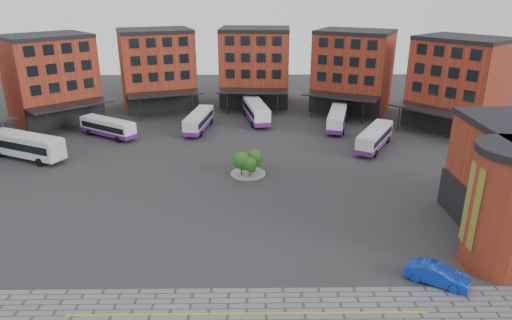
{
  "coord_description": "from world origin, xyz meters",
  "views": [
    {
      "loc": [
        2.32,
        -40.62,
        22.11
      ],
      "look_at": [
        2.92,
        6.48,
        4.0
      ],
      "focal_mm": 32.0,
      "sensor_mm": 36.0,
      "label": 1
    }
  ],
  "objects_px": {
    "bus_d": "(256,111)",
    "bus_e": "(337,118)",
    "tree_island": "(248,162)",
    "bus_f": "(375,137)",
    "blue_car": "(437,274)",
    "bus_b": "(108,127)",
    "bus_c": "(199,120)",
    "bus_a": "(25,144)"
  },
  "relations": [
    {
      "from": "bus_c",
      "to": "blue_car",
      "type": "distance_m",
      "value": 47.18
    },
    {
      "from": "bus_a",
      "to": "blue_car",
      "type": "distance_m",
      "value": 53.34
    },
    {
      "from": "tree_island",
      "to": "bus_b",
      "type": "relative_size",
      "value": 0.45
    },
    {
      "from": "bus_b",
      "to": "bus_c",
      "type": "distance_m",
      "value": 14.12
    },
    {
      "from": "bus_d",
      "to": "bus_b",
      "type": "bearing_deg",
      "value": -169.6
    },
    {
      "from": "bus_e",
      "to": "blue_car",
      "type": "height_order",
      "value": "bus_e"
    },
    {
      "from": "bus_d",
      "to": "bus_e",
      "type": "xyz_separation_m",
      "value": [
        13.29,
        -4.35,
        -0.13
      ]
    },
    {
      "from": "tree_island",
      "to": "bus_f",
      "type": "relative_size",
      "value": 0.42
    },
    {
      "from": "tree_island",
      "to": "bus_d",
      "type": "height_order",
      "value": "bus_d"
    },
    {
      "from": "bus_b",
      "to": "bus_e",
      "type": "relative_size",
      "value": 0.87
    },
    {
      "from": "bus_f",
      "to": "blue_car",
      "type": "distance_m",
      "value": 32.1
    },
    {
      "from": "bus_c",
      "to": "bus_f",
      "type": "bearing_deg",
      "value": -10.47
    },
    {
      "from": "bus_b",
      "to": "tree_island",
      "type": "bearing_deg",
      "value": -92.53
    },
    {
      "from": "bus_f",
      "to": "bus_a",
      "type": "bearing_deg",
      "value": -146.02
    },
    {
      "from": "tree_island",
      "to": "blue_car",
      "type": "xyz_separation_m",
      "value": [
        14.97,
        -22.25,
        -0.94
      ]
    },
    {
      "from": "blue_car",
      "to": "bus_a",
      "type": "bearing_deg",
      "value": 88.94
    },
    {
      "from": "blue_car",
      "to": "bus_b",
      "type": "bearing_deg",
      "value": 75.32
    },
    {
      "from": "bus_f",
      "to": "blue_car",
      "type": "bearing_deg",
      "value": -65.88
    },
    {
      "from": "bus_d",
      "to": "bus_e",
      "type": "distance_m",
      "value": 13.98
    },
    {
      "from": "tree_island",
      "to": "blue_car",
      "type": "height_order",
      "value": "tree_island"
    },
    {
      "from": "bus_c",
      "to": "bus_b",
      "type": "bearing_deg",
      "value": -157.14
    },
    {
      "from": "bus_c",
      "to": "blue_car",
      "type": "xyz_separation_m",
      "value": [
        23.05,
        -41.16,
        -0.83
      ]
    },
    {
      "from": "tree_island",
      "to": "blue_car",
      "type": "relative_size",
      "value": 0.92
    },
    {
      "from": "bus_a",
      "to": "bus_e",
      "type": "distance_m",
      "value": 46.76
    },
    {
      "from": "tree_island",
      "to": "bus_c",
      "type": "bearing_deg",
      "value": 113.13
    },
    {
      "from": "bus_e",
      "to": "bus_f",
      "type": "distance_m",
      "value": 10.7
    },
    {
      "from": "bus_d",
      "to": "bus_a",
      "type": "bearing_deg",
      "value": -160.32
    },
    {
      "from": "tree_island",
      "to": "bus_e",
      "type": "relative_size",
      "value": 0.39
    },
    {
      "from": "bus_c",
      "to": "bus_e",
      "type": "xyz_separation_m",
      "value": [
        22.63,
        0.86,
        0.06
      ]
    },
    {
      "from": "bus_a",
      "to": "bus_d",
      "type": "xyz_separation_m",
      "value": [
        31.44,
        17.98,
        -0.22
      ]
    },
    {
      "from": "bus_c",
      "to": "bus_e",
      "type": "bearing_deg",
      "value": 11.1
    },
    {
      "from": "bus_b",
      "to": "blue_car",
      "type": "xyz_separation_m",
      "value": [
        36.75,
        -37.76,
        -0.76
      ]
    },
    {
      "from": "bus_e",
      "to": "blue_car",
      "type": "distance_m",
      "value": 42.03
    },
    {
      "from": "bus_a",
      "to": "bus_d",
      "type": "bearing_deg",
      "value": -34.98
    },
    {
      "from": "blue_car",
      "to": "bus_d",
      "type": "bearing_deg",
      "value": 47.57
    },
    {
      "from": "bus_a",
      "to": "bus_b",
      "type": "distance_m",
      "value": 12.6
    },
    {
      "from": "bus_b",
      "to": "bus_d",
      "type": "relative_size",
      "value": 0.81
    },
    {
      "from": "tree_island",
      "to": "bus_c",
      "type": "distance_m",
      "value": 20.57
    },
    {
      "from": "tree_island",
      "to": "bus_f",
      "type": "height_order",
      "value": "tree_island"
    },
    {
      "from": "tree_island",
      "to": "bus_d",
      "type": "relative_size",
      "value": 0.36
    },
    {
      "from": "tree_island",
      "to": "bus_e",
      "type": "xyz_separation_m",
      "value": [
        14.55,
        19.77,
        -0.05
      ]
    },
    {
      "from": "tree_island",
      "to": "blue_car",
      "type": "bearing_deg",
      "value": -56.07
    }
  ]
}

